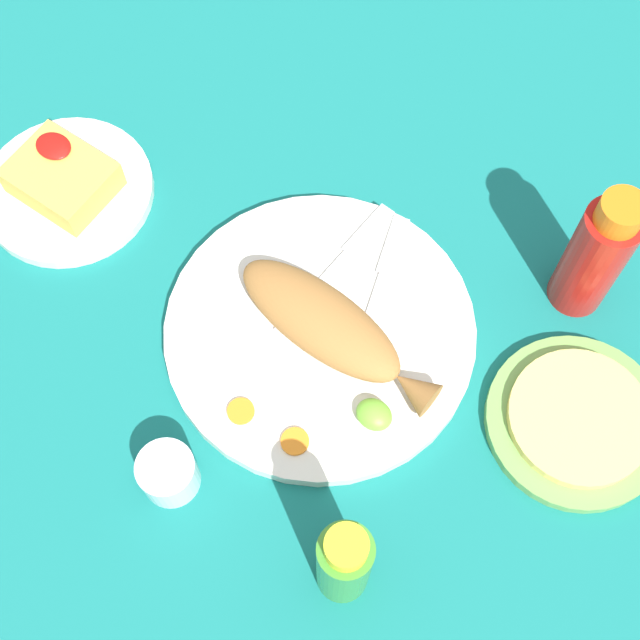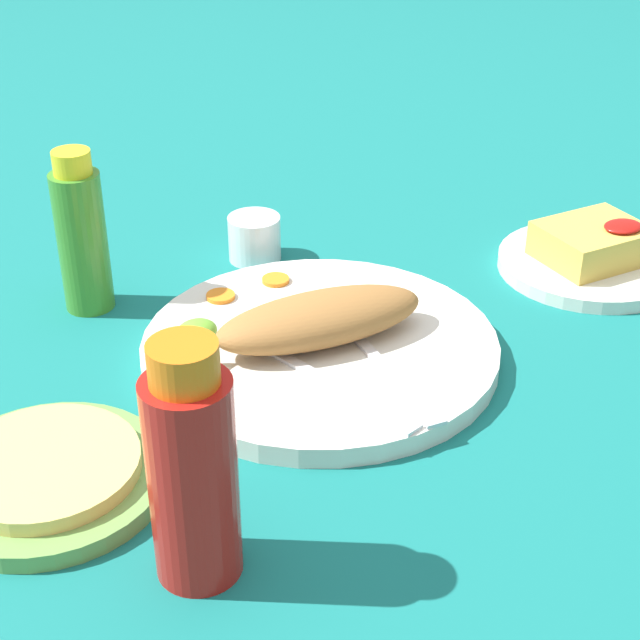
% 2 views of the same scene
% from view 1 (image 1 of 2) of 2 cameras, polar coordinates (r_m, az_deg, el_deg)
% --- Properties ---
extents(ground_plane, '(4.00, 4.00, 0.00)m').
position_cam_1_polar(ground_plane, '(0.91, 0.00, -0.99)').
color(ground_plane, '#146B66').
extents(main_plate, '(0.32, 0.32, 0.02)m').
position_cam_1_polar(main_plate, '(0.90, 0.00, -0.76)').
color(main_plate, silver).
rests_on(main_plate, ground_plane).
extents(fried_fish, '(0.23, 0.09, 0.04)m').
position_cam_1_polar(fried_fish, '(0.87, 0.56, -0.38)').
color(fried_fish, '#996633').
rests_on(fried_fish, main_plate).
extents(fork_near, '(0.03, 0.19, 0.00)m').
position_cam_1_polar(fork_near, '(0.93, 1.45, 3.89)').
color(fork_near, silver).
rests_on(fork_near, main_plate).
extents(fork_far, '(0.07, 0.18, 0.00)m').
position_cam_1_polar(fork_far, '(0.92, 3.95, 2.47)').
color(fork_far, silver).
rests_on(fork_far, main_plate).
extents(carrot_slice_near, '(0.03, 0.03, 0.00)m').
position_cam_1_polar(carrot_slice_near, '(0.86, -5.09, -5.83)').
color(carrot_slice_near, orange).
rests_on(carrot_slice_near, main_plate).
extents(carrot_slice_mid, '(0.03, 0.03, 0.00)m').
position_cam_1_polar(carrot_slice_mid, '(0.85, -1.62, -7.77)').
color(carrot_slice_mid, orange).
rests_on(carrot_slice_mid, main_plate).
extents(lime_wedge_main, '(0.04, 0.03, 0.02)m').
position_cam_1_polar(lime_wedge_main, '(0.85, 3.48, -6.06)').
color(lime_wedge_main, '#6BB233').
rests_on(lime_wedge_main, main_plate).
extents(hot_sauce_bottle_red, '(0.06, 0.06, 0.17)m').
position_cam_1_polar(hot_sauce_bottle_red, '(0.90, 17.24, 3.97)').
color(hot_sauce_bottle_red, '#B21914').
rests_on(hot_sauce_bottle_red, ground_plane).
extents(hot_sauce_bottle_green, '(0.05, 0.05, 0.16)m').
position_cam_1_polar(hot_sauce_bottle_green, '(0.77, 1.55, -15.29)').
color(hot_sauce_bottle_green, '#3D8428').
rests_on(hot_sauce_bottle_green, ground_plane).
extents(salt_cup, '(0.06, 0.06, 0.05)m').
position_cam_1_polar(salt_cup, '(0.85, -9.65, -9.72)').
color(salt_cup, silver).
rests_on(salt_cup, ground_plane).
extents(side_plate_fries, '(0.19, 0.19, 0.01)m').
position_cam_1_polar(side_plate_fries, '(1.02, -15.82, 7.97)').
color(side_plate_fries, silver).
rests_on(side_plate_fries, ground_plane).
extents(fries_pile, '(0.10, 0.08, 0.04)m').
position_cam_1_polar(fries_pile, '(1.00, -16.20, 8.79)').
color(fries_pile, gold).
rests_on(fries_pile, side_plate_fries).
extents(tortilla_plate, '(0.18, 0.18, 0.01)m').
position_cam_1_polar(tortilla_plate, '(0.91, 16.06, -6.27)').
color(tortilla_plate, '#6B9E4C').
rests_on(tortilla_plate, ground_plane).
extents(tortilla_stack, '(0.14, 0.14, 0.01)m').
position_cam_1_polar(tortilla_stack, '(0.89, 16.27, -6.00)').
color(tortilla_stack, '#E0C666').
rests_on(tortilla_stack, tortilla_plate).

